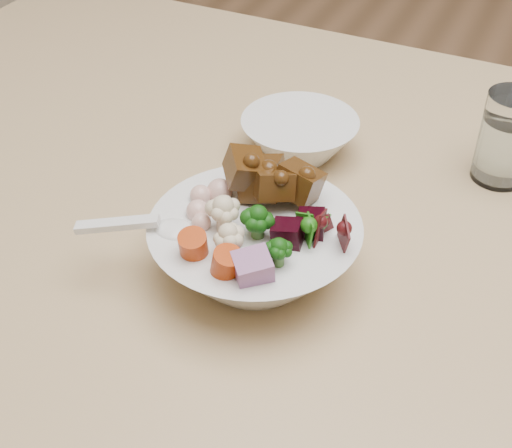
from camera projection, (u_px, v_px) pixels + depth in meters
name	position (u px, v px, depth m)	size (l,w,h in m)	color
dining_table	(418.00, 312.00, 0.81)	(1.79, 1.04, 0.83)	tan
food_bowl	(257.00, 245.00, 0.72)	(0.21, 0.21, 0.12)	white
soup_spoon	(160.00, 229.00, 0.70)	(0.12, 0.07, 0.02)	white
water_glass	(506.00, 141.00, 0.85)	(0.07, 0.07, 0.11)	white
side_bowl	(299.00, 137.00, 0.90)	(0.15, 0.15, 0.05)	white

